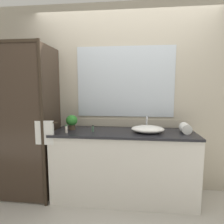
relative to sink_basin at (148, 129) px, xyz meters
name	(u,v)px	position (x,y,z in m)	size (l,w,h in m)	color
ground_plane	(123,198)	(-0.30, 0.01, -0.94)	(8.00, 8.00, 0.00)	#B7B2A8
wall_back_with_mirror	(125,98)	(-0.30, 0.36, 0.36)	(4.40, 0.06, 2.60)	#B2A893
vanity_cabinet	(123,165)	(-0.30, 0.02, -0.49)	(1.80, 0.58, 0.90)	silver
shower_enclosure	(20,123)	(-1.58, -0.17, 0.08)	(1.20, 0.59, 2.00)	#2D2319
sink_basin	(148,129)	(0.00, 0.00, 0.00)	(0.41, 0.31, 0.09)	white
faucet	(147,125)	(0.00, 0.18, 0.01)	(0.17, 0.13, 0.17)	silver
potted_plant	(72,121)	(-0.99, 0.06, 0.07)	(0.15, 0.15, 0.20)	#473828
amenity_bottle_lotion	(93,129)	(-0.69, -0.03, 0.00)	(0.03, 0.03, 0.08)	#4C7056
amenity_bottle_conditioner	(66,129)	(-1.00, -0.13, 0.00)	(0.03, 0.03, 0.10)	silver
rolled_towel_near_edge	(185,128)	(0.46, 0.02, 0.02)	(0.12, 0.12, 0.19)	white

